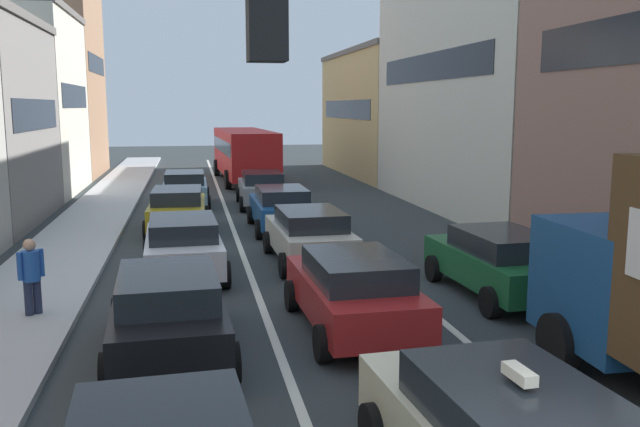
{
  "coord_description": "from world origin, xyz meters",
  "views": [
    {
      "loc": [
        -3.13,
        -4.05,
        4.21
      ],
      "look_at": [
        0.0,
        12.0,
        1.6
      ],
      "focal_mm": 37.77,
      "sensor_mm": 36.0,
      "label": 1
    }
  ],
  "objects_px": {
    "sedan_right_lane_behind_truck": "(499,261)",
    "wagon_left_lane_second": "(168,310)",
    "sedan_left_lane_fourth": "(178,208)",
    "pedestrian_near_kerb": "(31,274)",
    "bus_mid_queue_primary": "(244,151)",
    "sedan_centre_lane_second": "(354,290)",
    "hatchback_centre_lane_third": "(309,235)",
    "sedan_centre_lane_fifth": "(262,188)",
    "coupe_centre_lane_fourth": "(281,207)",
    "sedan_left_lane_fifth": "(185,188)",
    "sedan_left_lane_third": "(183,244)"
  },
  "relations": [
    {
      "from": "sedan_centre_lane_second",
      "to": "hatchback_centre_lane_third",
      "type": "relative_size",
      "value": 1.0
    },
    {
      "from": "hatchback_centre_lane_third",
      "to": "sedan_left_lane_fourth",
      "type": "xyz_separation_m",
      "value": [
        -3.55,
        5.49,
        0.0
      ]
    },
    {
      "from": "coupe_centre_lane_fourth",
      "to": "sedan_right_lane_behind_truck",
      "type": "relative_size",
      "value": 0.99
    },
    {
      "from": "coupe_centre_lane_fourth",
      "to": "sedan_right_lane_behind_truck",
      "type": "xyz_separation_m",
      "value": [
        3.68,
        -8.95,
        0.0
      ]
    },
    {
      "from": "sedan_left_lane_fifth",
      "to": "sedan_left_lane_third",
      "type": "bearing_deg",
      "value": -179.38
    },
    {
      "from": "sedan_left_lane_third",
      "to": "sedan_left_lane_fifth",
      "type": "height_order",
      "value": "same"
    },
    {
      "from": "hatchback_centre_lane_third",
      "to": "pedestrian_near_kerb",
      "type": "xyz_separation_m",
      "value": [
        -6.23,
        -3.83,
        0.15
      ]
    },
    {
      "from": "sedan_left_lane_fifth",
      "to": "pedestrian_near_kerb",
      "type": "height_order",
      "value": "pedestrian_near_kerb"
    },
    {
      "from": "sedan_centre_lane_fifth",
      "to": "sedan_centre_lane_second",
      "type": "bearing_deg",
      "value": -178.77
    },
    {
      "from": "hatchback_centre_lane_third",
      "to": "bus_mid_queue_primary",
      "type": "xyz_separation_m",
      "value": [
        -0.08,
        20.23,
        0.96
      ]
    },
    {
      "from": "coupe_centre_lane_fourth",
      "to": "sedan_left_lane_fourth",
      "type": "distance_m",
      "value": 3.51
    },
    {
      "from": "bus_mid_queue_primary",
      "to": "pedestrian_near_kerb",
      "type": "distance_m",
      "value": 24.84
    },
    {
      "from": "sedan_centre_lane_second",
      "to": "sedan_right_lane_behind_truck",
      "type": "distance_m",
      "value": 4.13
    },
    {
      "from": "sedan_right_lane_behind_truck",
      "to": "bus_mid_queue_primary",
      "type": "height_order",
      "value": "bus_mid_queue_primary"
    },
    {
      "from": "wagon_left_lane_second",
      "to": "sedan_right_lane_behind_truck",
      "type": "xyz_separation_m",
      "value": [
        7.15,
        2.33,
        0.0
      ]
    },
    {
      "from": "sedan_centre_lane_second",
      "to": "sedan_left_lane_third",
      "type": "height_order",
      "value": "same"
    },
    {
      "from": "sedan_left_lane_third",
      "to": "pedestrian_near_kerb",
      "type": "xyz_separation_m",
      "value": [
        -2.9,
        -3.13,
        0.15
      ]
    },
    {
      "from": "wagon_left_lane_second",
      "to": "coupe_centre_lane_fourth",
      "type": "distance_m",
      "value": 11.8
    },
    {
      "from": "coupe_centre_lane_fourth",
      "to": "sedan_centre_lane_fifth",
      "type": "height_order",
      "value": "same"
    },
    {
      "from": "sedan_centre_lane_second",
      "to": "bus_mid_queue_primary",
      "type": "bearing_deg",
      "value": -1.66
    },
    {
      "from": "wagon_left_lane_second",
      "to": "sedan_centre_lane_second",
      "type": "bearing_deg",
      "value": -81.97
    },
    {
      "from": "sedan_right_lane_behind_truck",
      "to": "sedan_left_lane_fifth",
      "type": "bearing_deg",
      "value": 22.28
    },
    {
      "from": "hatchback_centre_lane_third",
      "to": "sedan_left_lane_fourth",
      "type": "distance_m",
      "value": 6.54
    },
    {
      "from": "sedan_centre_lane_fifth",
      "to": "bus_mid_queue_primary",
      "type": "bearing_deg",
      "value": 1.11
    },
    {
      "from": "sedan_centre_lane_fifth",
      "to": "pedestrian_near_kerb",
      "type": "relative_size",
      "value": 2.62
    },
    {
      "from": "sedan_left_lane_third",
      "to": "bus_mid_queue_primary",
      "type": "bearing_deg",
      "value": -10.66
    },
    {
      "from": "sedan_left_lane_fifth",
      "to": "pedestrian_near_kerb",
      "type": "relative_size",
      "value": 2.6
    },
    {
      "from": "wagon_left_lane_second",
      "to": "sedan_left_lane_fifth",
      "type": "relative_size",
      "value": 1.01
    },
    {
      "from": "sedan_left_lane_fourth",
      "to": "sedan_centre_lane_fifth",
      "type": "xyz_separation_m",
      "value": [
        3.43,
        5.23,
        0.0
      ]
    },
    {
      "from": "sedan_centre_lane_second",
      "to": "wagon_left_lane_second",
      "type": "distance_m",
      "value": 3.45
    },
    {
      "from": "pedestrian_near_kerb",
      "to": "sedan_left_lane_fourth",
      "type": "bearing_deg",
      "value": 125.87
    },
    {
      "from": "sedan_left_lane_fourth",
      "to": "pedestrian_near_kerb",
      "type": "relative_size",
      "value": 2.62
    },
    {
      "from": "sedan_centre_lane_second",
      "to": "sedan_left_lane_fourth",
      "type": "xyz_separation_m",
      "value": [
        -3.4,
        11.11,
        0.0
      ]
    },
    {
      "from": "sedan_left_lane_fifth",
      "to": "pedestrian_near_kerb",
      "type": "distance_m",
      "value": 15.49
    },
    {
      "from": "sedan_left_lane_fourth",
      "to": "sedan_right_lane_behind_truck",
      "type": "height_order",
      "value": "same"
    },
    {
      "from": "sedan_left_lane_third",
      "to": "sedan_left_lane_fourth",
      "type": "bearing_deg",
      "value": 0.21
    },
    {
      "from": "sedan_left_lane_third",
      "to": "sedan_centre_lane_fifth",
      "type": "distance_m",
      "value": 11.87
    },
    {
      "from": "sedan_right_lane_behind_truck",
      "to": "wagon_left_lane_second",
      "type": "bearing_deg",
      "value": 105.97
    },
    {
      "from": "bus_mid_queue_primary",
      "to": "sedan_centre_lane_second",
      "type": "bearing_deg",
      "value": 177.55
    },
    {
      "from": "coupe_centre_lane_fourth",
      "to": "bus_mid_queue_primary",
      "type": "height_order",
      "value": "bus_mid_queue_primary"
    },
    {
      "from": "sedan_centre_lane_fifth",
      "to": "hatchback_centre_lane_third",
      "type": "bearing_deg",
      "value": -178.0
    },
    {
      "from": "sedan_left_lane_third",
      "to": "sedan_left_lane_fourth",
      "type": "xyz_separation_m",
      "value": [
        -0.22,
        6.19,
        0.0
      ]
    },
    {
      "from": "sedan_left_lane_fourth",
      "to": "sedan_centre_lane_fifth",
      "type": "height_order",
      "value": "same"
    },
    {
      "from": "sedan_centre_lane_second",
      "to": "coupe_centre_lane_fourth",
      "type": "height_order",
      "value": "same"
    },
    {
      "from": "coupe_centre_lane_fourth",
      "to": "sedan_centre_lane_fifth",
      "type": "bearing_deg",
      "value": 0.5
    },
    {
      "from": "sedan_centre_lane_second",
      "to": "sedan_centre_lane_fifth",
      "type": "relative_size",
      "value": 1.0
    },
    {
      "from": "sedan_left_lane_fifth",
      "to": "bus_mid_queue_primary",
      "type": "height_order",
      "value": "bus_mid_queue_primary"
    },
    {
      "from": "bus_mid_queue_primary",
      "to": "hatchback_centre_lane_third",
      "type": "bearing_deg",
      "value": 177.94
    },
    {
      "from": "sedan_centre_lane_second",
      "to": "sedan_right_lane_behind_truck",
      "type": "height_order",
      "value": "same"
    },
    {
      "from": "wagon_left_lane_second",
      "to": "hatchback_centre_lane_third",
      "type": "xyz_separation_m",
      "value": [
        3.55,
        6.24,
        0.0
      ]
    }
  ]
}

